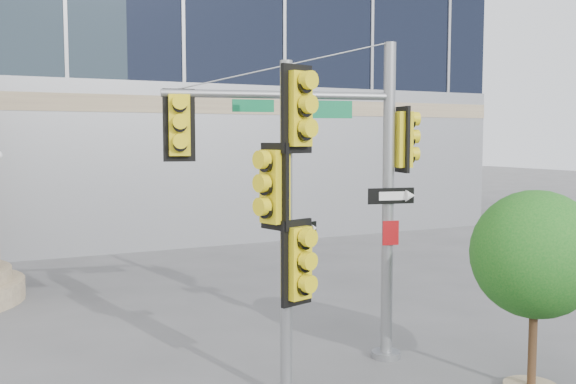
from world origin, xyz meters
name	(u,v)px	position (x,y,z in m)	size (l,w,h in m)	color
main_signal_pole	(334,166)	(0.81, 1.23, 3.54)	(4.38, 1.27, 5.72)	slate
secondary_signal_pole	(289,205)	(-0.67, 0.02, 3.04)	(0.96, 0.69, 5.18)	slate
street_tree	(536,259)	(3.05, -1.27, 2.12)	(2.07, 2.02, 3.23)	gray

